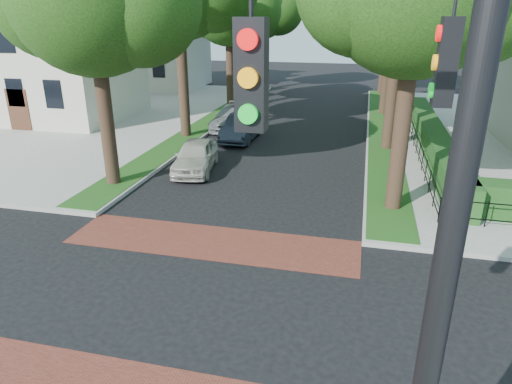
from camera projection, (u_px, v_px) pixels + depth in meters
ground at (171, 301)px, 11.18m from camera, size 120.00×120.00×0.00m
sidewalk_nw at (23, 112)px, 32.57m from camera, size 30.00×30.00×0.15m
crosswalk_far at (212, 242)px, 14.07m from camera, size 9.00×2.20×0.01m
grass_strip_ne at (383, 129)px, 27.26m from camera, size 1.60×29.80×0.02m
grass_strip_nw at (211, 120)px, 29.59m from camera, size 1.60×29.80×0.02m
tree_right_far at (395, 9)px, 29.41m from camera, size 7.25×6.23×9.74m
tree_right_back at (390, 5)px, 37.44m from camera, size 7.50×6.45×10.20m
tree_left_far at (231, 6)px, 31.70m from camera, size 7.00×6.02×9.86m
tree_left_back at (260, 4)px, 39.76m from camera, size 7.75×6.66×10.44m
hedge_main_road at (433, 139)px, 22.84m from camera, size 1.00×18.00×1.20m
fence_main_road at (416, 141)px, 23.07m from camera, size 0.06×18.00×0.90m
house_left_near at (52, 40)px, 28.99m from camera, size 10.00×9.00×10.14m
house_left_far at (149, 32)px, 41.68m from camera, size 10.00×9.00×10.14m
traffic_signal at (425, 221)px, 4.41m from camera, size 2.17×2.00×8.00m
parked_car_front at (195, 156)px, 20.28m from camera, size 2.25×4.26×1.38m
parked_car_middle at (242, 127)px, 25.34m from camera, size 1.57×4.33×1.42m
parked_car_rear at (232, 117)px, 27.95m from camera, size 1.91×4.67×1.35m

